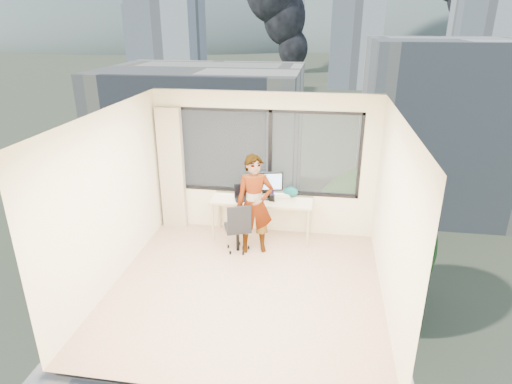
% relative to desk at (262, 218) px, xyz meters
% --- Properties ---
extents(floor, '(4.00, 4.00, 0.01)m').
position_rel_desk_xyz_m(floor, '(0.00, -1.66, -0.38)').
color(floor, '#D3AA89').
rests_on(floor, ground).
extents(ceiling, '(4.00, 4.00, 0.01)m').
position_rel_desk_xyz_m(ceiling, '(0.00, -1.66, 2.23)').
color(ceiling, white).
rests_on(ceiling, ground).
extents(wall_front, '(4.00, 0.01, 2.60)m').
position_rel_desk_xyz_m(wall_front, '(0.00, -3.66, 0.93)').
color(wall_front, '#F8F2C0').
rests_on(wall_front, ground).
extents(wall_left, '(0.01, 4.00, 2.60)m').
position_rel_desk_xyz_m(wall_left, '(-2.00, -1.66, 0.93)').
color(wall_left, '#F8F2C0').
rests_on(wall_left, ground).
extents(wall_right, '(0.01, 4.00, 2.60)m').
position_rel_desk_xyz_m(wall_right, '(2.00, -1.66, 0.93)').
color(wall_right, '#F8F2C0').
rests_on(wall_right, ground).
extents(window_wall, '(3.30, 0.16, 1.55)m').
position_rel_desk_xyz_m(window_wall, '(0.05, 0.34, 1.15)').
color(window_wall, black).
rests_on(window_wall, ground).
extents(curtain, '(0.45, 0.14, 2.30)m').
position_rel_desk_xyz_m(curtain, '(-1.72, 0.22, 0.77)').
color(curtain, beige).
rests_on(curtain, floor).
extents(desk, '(1.80, 0.60, 0.75)m').
position_rel_desk_xyz_m(desk, '(0.00, 0.00, 0.00)').
color(desk, '#CABB87').
rests_on(desk, floor).
extents(chair, '(0.61, 0.61, 0.93)m').
position_rel_desk_xyz_m(chair, '(-0.33, -0.56, 0.09)').
color(chair, black).
rests_on(chair, floor).
extents(person, '(0.71, 0.56, 1.72)m').
position_rel_desk_xyz_m(person, '(-0.05, -0.50, 0.48)').
color(person, '#2D2D33').
rests_on(person, floor).
extents(monitor, '(0.52, 0.21, 0.51)m').
position_rel_desk_xyz_m(monitor, '(0.12, 0.05, 0.63)').
color(monitor, black).
rests_on(monitor, desk).
extents(game_console, '(0.33, 0.29, 0.07)m').
position_rel_desk_xyz_m(game_console, '(0.33, 0.23, 0.41)').
color(game_console, white).
rests_on(game_console, desk).
extents(laptop, '(0.46, 0.47, 0.23)m').
position_rel_desk_xyz_m(laptop, '(-0.29, -0.06, 0.49)').
color(laptop, black).
rests_on(laptop, desk).
extents(cellphone, '(0.11, 0.07, 0.01)m').
position_rel_desk_xyz_m(cellphone, '(0.19, -0.06, 0.38)').
color(cellphone, black).
rests_on(cellphone, desk).
extents(pen_cup, '(0.11, 0.11, 0.11)m').
position_rel_desk_xyz_m(pen_cup, '(0.19, -0.04, 0.43)').
color(pen_cup, black).
rests_on(pen_cup, desk).
extents(handbag, '(0.28, 0.19, 0.20)m').
position_rel_desk_xyz_m(handbag, '(0.50, 0.19, 0.47)').
color(handbag, '#0B4547').
rests_on(handbag, desk).
extents(exterior_ground, '(400.00, 400.00, 0.04)m').
position_rel_desk_xyz_m(exterior_ground, '(0.00, 118.34, -14.38)').
color(exterior_ground, '#515B3D').
rests_on(exterior_ground, ground).
extents(near_bldg_a, '(16.00, 12.00, 14.00)m').
position_rel_desk_xyz_m(near_bldg_a, '(-9.00, 28.34, -7.38)').
color(near_bldg_a, beige).
rests_on(near_bldg_a, exterior_ground).
extents(near_bldg_b, '(14.00, 13.00, 16.00)m').
position_rel_desk_xyz_m(near_bldg_b, '(12.00, 36.34, -6.38)').
color(near_bldg_b, silver).
rests_on(near_bldg_b, exterior_ground).
extents(far_tower_a, '(14.00, 14.00, 28.00)m').
position_rel_desk_xyz_m(far_tower_a, '(-35.00, 93.34, -0.38)').
color(far_tower_a, silver).
rests_on(far_tower_a, exterior_ground).
extents(far_tower_b, '(13.00, 13.00, 30.00)m').
position_rel_desk_xyz_m(far_tower_b, '(8.00, 118.34, 0.62)').
color(far_tower_b, silver).
rests_on(far_tower_b, exterior_ground).
extents(far_tower_c, '(15.00, 15.00, 26.00)m').
position_rel_desk_xyz_m(far_tower_c, '(45.00, 138.34, -1.38)').
color(far_tower_c, silver).
rests_on(far_tower_c, exterior_ground).
extents(far_tower_d, '(16.00, 14.00, 22.00)m').
position_rel_desk_xyz_m(far_tower_d, '(-60.00, 148.34, -3.38)').
color(far_tower_d, silver).
rests_on(far_tower_d, exterior_ground).
extents(hill_a, '(288.00, 216.00, 90.00)m').
position_rel_desk_xyz_m(hill_a, '(-120.00, 318.34, -14.38)').
color(hill_a, slate).
rests_on(hill_a, exterior_ground).
extents(hill_b, '(300.00, 220.00, 96.00)m').
position_rel_desk_xyz_m(hill_b, '(100.00, 318.34, -14.38)').
color(hill_b, slate).
rests_on(hill_b, exterior_ground).
extents(tree_a, '(7.00, 7.00, 8.00)m').
position_rel_desk_xyz_m(tree_a, '(-16.00, 20.34, -10.38)').
color(tree_a, '#204B19').
rests_on(tree_a, exterior_ground).
extents(tree_b, '(7.60, 7.60, 9.00)m').
position_rel_desk_xyz_m(tree_b, '(4.00, 16.34, -9.88)').
color(tree_b, '#204B19').
rests_on(tree_b, exterior_ground).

